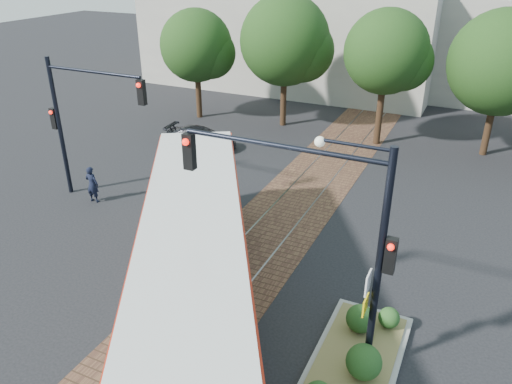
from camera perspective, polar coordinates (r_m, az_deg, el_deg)
ground at (r=15.97m, az=-5.25°, el=-12.17°), size 120.00×120.00×0.00m
trackbed at (r=18.88m, az=0.84°, el=-5.37°), size 3.60×40.00×0.02m
tree_row at (r=28.08m, az=14.23°, el=15.08°), size 26.40×5.60×7.67m
warehouses at (r=40.52m, az=15.46°, el=16.66°), size 40.00×13.00×8.00m
city_bus at (r=14.56m, az=-7.01°, el=-7.12°), size 8.92×12.57×3.47m
traffic_island at (r=13.78m, az=11.23°, el=-18.34°), size 2.20×5.20×1.13m
signal_pole_main at (r=11.73m, az=8.45°, el=-3.34°), size 5.49×0.46×6.00m
signal_pole_left at (r=21.81m, az=-19.78°, el=8.61°), size 4.99×0.34×6.00m
officer at (r=22.36m, az=-18.22°, el=0.84°), size 0.61×0.42×1.62m
parked_car at (r=27.47m, az=-6.30°, el=6.19°), size 4.02×1.86×1.14m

